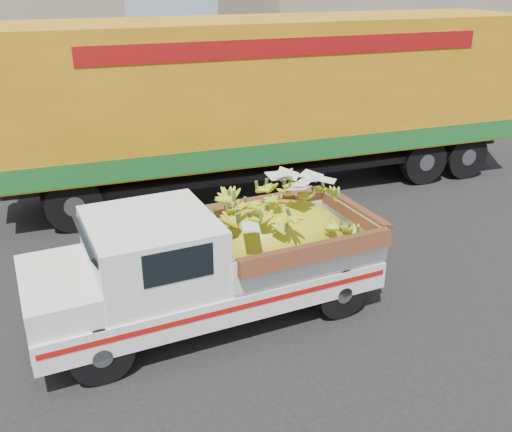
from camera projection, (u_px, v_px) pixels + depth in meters
name	position (u px, v px, depth m)	size (l,w,h in m)	color
ground	(283.00, 313.00, 8.57)	(100.00, 100.00, 0.00)	black
curb	(147.00, 167.00, 14.62)	(60.00, 0.25, 0.15)	gray
sidewalk	(127.00, 146.00, 16.36)	(60.00, 4.00, 0.14)	gray
building_right	(382.00, 10.00, 26.49)	(14.00, 6.00, 6.00)	gray
pickup_truck	(232.00, 256.00, 8.25)	(4.99, 1.90, 1.74)	black
semi_trailer	(273.00, 97.00, 12.72)	(12.04, 3.76, 3.80)	black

